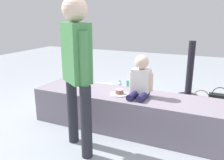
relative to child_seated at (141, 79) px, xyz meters
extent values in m
plane|color=#90979F|center=(-0.17, 0.01, -0.65)|extent=(12.00, 12.00, 0.00)
cube|color=gray|center=(-0.17, 0.01, -0.43)|extent=(2.33, 0.58, 0.44)
cylinder|color=#24204D|center=(-0.05, -0.09, -0.18)|extent=(0.09, 0.25, 0.08)
cylinder|color=#24204D|center=(0.06, -0.09, -0.18)|extent=(0.09, 0.25, 0.08)
cube|color=white|center=(0.00, 0.02, -0.03)|extent=(0.22, 0.14, 0.28)
sphere|color=beige|center=(0.00, 0.02, 0.19)|extent=(0.16, 0.16, 0.16)
cylinder|color=beige|center=(-0.12, 0.01, -0.04)|extent=(0.05, 0.05, 0.21)
cylinder|color=beige|center=(0.11, 0.03, -0.04)|extent=(0.05, 0.05, 0.21)
cylinder|color=#25252E|center=(-0.30, -0.73, -0.29)|extent=(0.11, 0.11, 0.73)
cylinder|color=#25252E|center=(-0.58, -0.53, -0.29)|extent=(0.11, 0.11, 0.73)
cube|color=#498E4D|center=(-0.44, -0.63, 0.36)|extent=(0.36, 0.33, 0.56)
sphere|color=beige|center=(-0.44, -0.63, 0.75)|extent=(0.23, 0.23, 0.23)
cylinder|color=#498E4D|center=(-0.31, -0.72, 0.30)|extent=(0.09, 0.09, 0.53)
cylinder|color=#498E4D|center=(-0.58, -0.54, 0.30)|extent=(0.09, 0.09, 0.53)
cylinder|color=white|center=(-0.25, -0.04, -0.21)|extent=(0.22, 0.22, 0.01)
cylinder|color=brown|center=(-0.25, -0.04, -0.18)|extent=(0.10, 0.10, 0.05)
cylinder|color=pink|center=(-0.25, -0.04, -0.15)|extent=(0.10, 0.10, 0.01)
cube|color=silver|center=(-0.19, -0.05, -0.20)|extent=(0.11, 0.04, 0.00)
cube|color=#59C6B2|center=(-0.47, 1.12, -0.51)|extent=(0.21, 0.10, 0.29)
torus|color=white|center=(-0.51, 1.12, -0.36)|extent=(0.08, 0.01, 0.08)
torus|color=white|center=(-0.42, 1.12, -0.36)|extent=(0.08, 0.01, 0.08)
cylinder|color=black|center=(0.39, 1.47, -0.63)|extent=(0.36, 0.36, 0.04)
cylinder|color=black|center=(0.39, 1.47, -0.15)|extent=(0.11, 0.11, 0.92)
cylinder|color=silver|center=(-0.81, 1.34, -0.58)|extent=(0.07, 0.07, 0.15)
cone|color=silver|center=(-0.81, 1.34, -0.49)|extent=(0.07, 0.07, 0.03)
cylinder|color=#268C3F|center=(-0.81, 1.34, -0.47)|extent=(0.03, 0.03, 0.02)
cylinder|color=silver|center=(-1.12, 0.99, -0.58)|extent=(0.06, 0.06, 0.15)
cone|color=silver|center=(-1.12, 0.99, -0.49)|extent=(0.06, 0.06, 0.03)
cylinder|color=blue|center=(-1.12, 0.99, -0.47)|extent=(0.03, 0.03, 0.02)
cylinder|color=red|center=(-0.05, 0.85, -0.60)|extent=(0.08, 0.08, 0.11)
cube|color=white|center=(-1.09, 1.24, -0.60)|extent=(0.42, 0.42, 0.10)
cube|color=black|center=(0.88, 1.16, -0.54)|extent=(0.31, 0.12, 0.22)
torus|color=black|center=(0.88, 1.16, -0.43)|extent=(0.23, 0.01, 0.23)
cube|color=brown|center=(0.63, 0.83, -0.53)|extent=(0.29, 0.11, 0.25)
torus|color=brown|center=(0.63, 0.83, -0.40)|extent=(0.21, 0.01, 0.21)
camera|label=1|loc=(0.76, -2.48, 0.70)|focal=37.39mm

